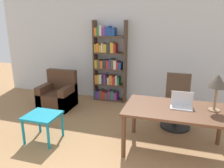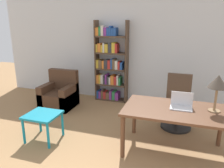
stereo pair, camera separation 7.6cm
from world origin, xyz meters
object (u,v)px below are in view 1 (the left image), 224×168
object	(u,v)px
office_chair	(177,105)
armchair	(58,95)
desk	(176,114)
bookshelf	(108,65)
table_lamp	(218,82)
side_table_blue	(43,119)
laptop	(182,104)

from	to	relation	value
office_chair	armchair	xyz separation A→B (m)	(-2.82, 0.21, -0.16)
desk	bookshelf	world-z (taller)	bookshelf
table_lamp	side_table_blue	bearing A→B (deg)	-171.28
desk	office_chair	bearing A→B (deg)	89.10
table_lamp	armchair	size ratio (longest dim) A/B	0.63
laptop	side_table_blue	xyz separation A→B (m)	(-2.30, -0.41, -0.38)
laptop	armchair	world-z (taller)	laptop
desk	office_chair	world-z (taller)	office_chair
side_table_blue	table_lamp	bearing A→B (deg)	8.72
desk	laptop	size ratio (longest dim) A/B	4.77
table_lamp	laptop	bearing A→B (deg)	-178.38
desk	table_lamp	xyz separation A→B (m)	(0.56, 0.09, 0.54)
office_chair	table_lamp	bearing A→B (deg)	-57.84
table_lamp	desk	bearing A→B (deg)	-170.55
table_lamp	bookshelf	distance (m)	3.02
laptop	office_chair	size ratio (longest dim) A/B	0.32
laptop	desk	bearing A→B (deg)	-134.60
laptop	office_chair	bearing A→B (deg)	94.12
desk	bookshelf	distance (m)	2.69
armchair	office_chair	bearing A→B (deg)	-4.25
side_table_blue	armchair	world-z (taller)	armchair
office_chair	armchair	world-z (taller)	office_chair
desk	office_chair	distance (m)	0.98
desk	bookshelf	size ratio (longest dim) A/B	0.77
desk	office_chair	xyz separation A→B (m)	(0.01, 0.95, -0.21)
armchair	laptop	bearing A→B (deg)	-20.65
laptop	armchair	xyz separation A→B (m)	(-2.88, 1.09, -0.51)
laptop	side_table_blue	size ratio (longest dim) A/B	0.60
desk	side_table_blue	world-z (taller)	desk
desk	bookshelf	bearing A→B (deg)	131.36
table_lamp	office_chair	bearing A→B (deg)	122.16
desk	laptop	xyz separation A→B (m)	(0.08, 0.08, 0.14)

